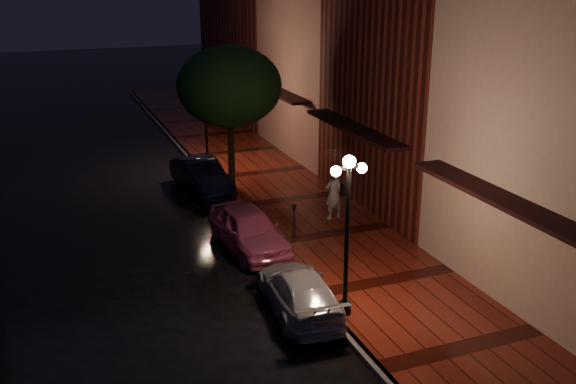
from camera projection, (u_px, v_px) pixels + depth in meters
name	position (u px, v px, depth m)	size (l,w,h in m)	color
ground	(268.00, 248.00, 21.18)	(120.00, 120.00, 0.00)	black
sidewalk	(329.00, 236.00, 21.93)	(4.50, 60.00, 0.15)	#47140C
curb	(268.00, 245.00, 21.15)	(0.25, 60.00, 0.15)	#595451
storefront_mid	(427.00, 61.00, 23.54)	(5.00, 8.00, 11.00)	#511914
storefront_far	(333.00, 61.00, 30.90)	(5.00, 8.00, 9.00)	#8C5951
storefront_extra	(264.00, 32.00, 39.52)	(5.00, 12.00, 10.00)	#511914
streetlamp_near	(347.00, 227.00, 16.05)	(0.96, 0.36, 4.31)	black
streetlamp_far	(206.00, 115.00, 28.35)	(0.96, 0.36, 4.31)	black
street_tree	(230.00, 89.00, 25.25)	(4.16, 4.16, 5.80)	black
pink_car	(249.00, 229.00, 20.86)	(1.64, 4.08, 1.39)	#C5517C
navy_car	(201.00, 176.00, 26.33)	(1.42, 4.09, 1.35)	black
silver_car	(299.00, 291.00, 17.09)	(1.62, 3.98, 1.16)	#A7A8AF
woman_with_umbrella	(334.00, 173.00, 22.69)	(1.09, 1.11, 2.62)	white
parking_meter	(294.00, 217.00, 21.34)	(0.13, 0.11, 1.20)	black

